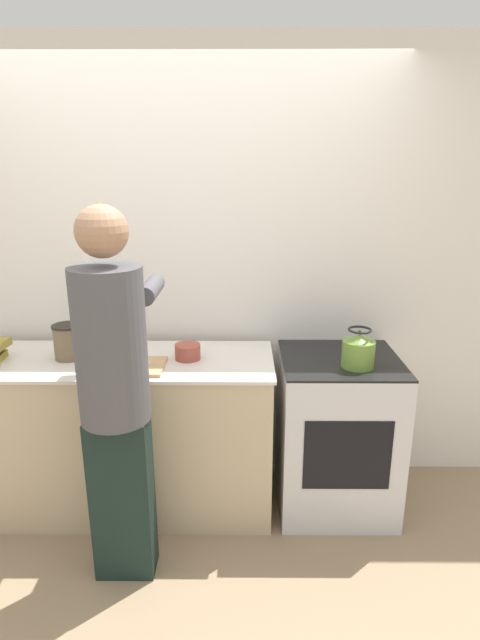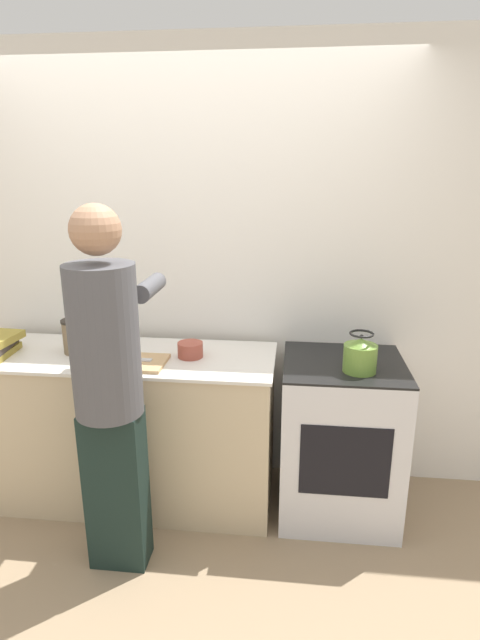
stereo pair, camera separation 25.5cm
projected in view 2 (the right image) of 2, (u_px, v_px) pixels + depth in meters
ground_plane at (174, 530)px, 2.73m from camera, size 12.00×12.00×0.00m
wall_back at (193, 272)px, 3.01m from camera, size 8.00×0.05×2.60m
counter at (124, 427)px, 2.92m from camera, size 1.75×0.61×0.90m
oven at (340, 437)px, 2.80m from camera, size 0.65×0.62×0.91m
person at (109, 382)px, 2.26m from camera, size 0.35×0.59×1.77m
cutting_board at (134, 362)px, 2.65m from camera, size 0.34×0.26×0.02m
knife at (126, 359)px, 2.66m from camera, size 0.26×0.04×0.01m
kettle at (360, 355)px, 2.53m from camera, size 0.17×0.17×0.21m
bowl_prep at (190, 350)px, 2.74m from camera, size 0.14×0.14×0.08m
canister_jar at (77, 336)px, 2.80m from camera, size 0.16×0.16×0.19m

